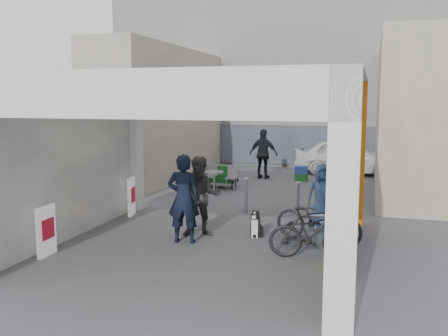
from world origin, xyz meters
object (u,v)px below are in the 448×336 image
(cafe_set, at_px, (213,182))
(man_crates, at_px, (264,154))
(produce_stand, at_px, (220,179))
(bicycle_front, at_px, (318,219))
(bicycle_rear, at_px, (312,233))
(border_collie, at_px, (256,226))
(man_with_dog, at_px, (184,198))
(man_back_turned, at_px, (201,197))
(man_elderly, at_px, (322,195))
(white_van, at_px, (347,156))

(cafe_set, xyz_separation_m, man_crates, (1.10, 2.96, 0.67))
(produce_stand, height_order, bicycle_front, bicycle_front)
(cafe_set, xyz_separation_m, bicycle_rear, (4.06, -6.38, 0.21))
(bicycle_front, bearing_deg, bicycle_rear, -164.49)
(border_collie, relative_size, man_with_dog, 0.33)
(cafe_set, distance_m, border_collie, 5.86)
(man_back_turned, xyz_separation_m, man_elderly, (2.53, 1.61, -0.13))
(bicycle_rear, bearing_deg, man_elderly, -9.56)
(produce_stand, xyz_separation_m, man_crates, (1.04, 2.34, 0.66))
(produce_stand, height_order, border_collie, produce_stand)
(bicycle_front, bearing_deg, man_back_turned, 110.76)
(produce_stand, relative_size, bicycle_rear, 0.69)
(produce_stand, relative_size, man_back_turned, 0.64)
(man_crates, distance_m, bicycle_rear, 9.81)
(cafe_set, xyz_separation_m, man_elderly, (4.00, -3.88, 0.48))
(bicycle_rear, xyz_separation_m, white_van, (0.12, 11.52, 0.22))
(produce_stand, bearing_deg, man_elderly, -64.40)
(bicycle_front, relative_size, white_van, 0.46)
(man_with_dog, relative_size, man_back_turned, 1.06)
(man_back_turned, relative_size, bicycle_rear, 1.07)
(cafe_set, relative_size, bicycle_front, 0.71)
(man_with_dog, xyz_separation_m, man_crates, (-0.16, 9.02, 0.00))
(white_van, bearing_deg, border_collie, 172.33)
(man_elderly, height_order, man_crates, man_crates)
(border_collie, distance_m, bicycle_front, 1.41)
(man_elderly, height_order, bicycle_front, man_elderly)
(border_collie, relative_size, man_crates, 0.33)
(cafe_set, relative_size, border_collie, 2.15)
(border_collie, xyz_separation_m, man_back_turned, (-1.20, -0.27, 0.65))
(white_van, bearing_deg, bicycle_rear, -179.99)
(border_collie, bearing_deg, man_crates, 76.14)
(man_with_dog, bearing_deg, bicycle_front, -171.99)
(man_back_turned, xyz_separation_m, bicycle_rear, (2.58, -0.89, -0.40))
(man_back_turned, bearing_deg, white_van, 53.57)
(man_back_turned, distance_m, man_crates, 8.46)
(produce_stand, relative_size, man_with_dog, 0.60)
(cafe_set, distance_m, white_van, 6.64)
(bicycle_front, xyz_separation_m, bicycle_rear, (0.00, -1.13, -0.01))
(man_crates, bearing_deg, man_elderly, 122.04)
(bicycle_rear, relative_size, white_van, 0.39)
(produce_stand, relative_size, man_elderly, 0.75)
(man_elderly, bearing_deg, white_van, 69.34)
(bicycle_front, distance_m, white_van, 10.40)
(cafe_set, xyz_separation_m, man_back_turned, (1.47, -5.49, 0.61))
(man_with_dog, bearing_deg, white_van, -112.65)
(man_elderly, height_order, bicycle_rear, man_elderly)
(man_elderly, bearing_deg, man_with_dog, -160.94)
(cafe_set, bearing_deg, produce_stand, 83.91)
(man_with_dog, distance_m, man_elderly, 3.50)
(bicycle_front, bearing_deg, man_elderly, 17.99)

